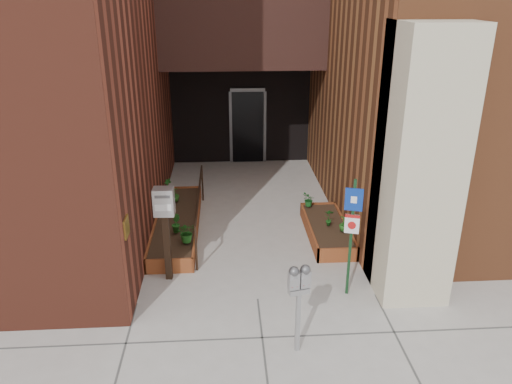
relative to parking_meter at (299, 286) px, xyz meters
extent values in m
plane|color=#9E9991|center=(-0.47, 1.30, -1.07)|extent=(80.00, 80.00, 0.00)
cube|color=#C4B797|center=(2.08, 1.50, 1.13)|extent=(1.10, 1.20, 4.40)
cube|color=black|center=(-0.47, 7.30, 2.93)|extent=(4.20, 2.00, 2.00)
cube|color=black|center=(-0.47, 8.70, 0.43)|extent=(4.00, 0.30, 3.00)
cube|color=black|center=(-0.27, 8.52, -0.02)|extent=(0.90, 0.06, 2.10)
cube|color=#B79338|center=(-2.46, 1.10, 0.43)|extent=(0.04, 0.30, 0.30)
cube|color=brown|center=(-2.02, 2.22, -0.92)|extent=(0.90, 0.04, 0.30)
cube|color=brown|center=(-2.02, 5.78, -0.92)|extent=(0.90, 0.04, 0.30)
cube|color=brown|center=(-2.45, 4.00, -0.92)|extent=(0.04, 3.60, 0.30)
cube|color=brown|center=(-1.59, 4.00, -0.92)|extent=(0.04, 3.60, 0.30)
cube|color=black|center=(-2.02, 4.00, -0.94)|extent=(0.82, 3.52, 0.26)
cube|color=brown|center=(1.13, 2.42, -0.92)|extent=(0.80, 0.04, 0.30)
cube|color=brown|center=(1.13, 4.58, -0.92)|extent=(0.80, 0.04, 0.30)
cube|color=brown|center=(0.75, 3.50, -0.92)|extent=(0.04, 2.20, 0.30)
cube|color=brown|center=(1.51, 3.50, -0.92)|extent=(0.04, 2.20, 0.30)
cube|color=black|center=(1.13, 3.50, -0.94)|extent=(0.72, 2.12, 0.26)
cylinder|color=black|center=(-1.52, 2.30, -0.62)|extent=(0.04, 0.04, 0.90)
cylinder|color=black|center=(-1.52, 5.60, -0.62)|extent=(0.04, 0.04, 0.90)
cylinder|color=black|center=(-1.52, 3.95, -0.19)|extent=(0.04, 3.30, 0.04)
cube|color=#9A999C|center=(0.00, 0.00, -0.59)|extent=(0.07, 0.07, 0.96)
cube|color=#9A999C|center=(0.00, 0.00, -0.07)|extent=(0.31, 0.18, 0.08)
cube|color=#9A999C|center=(-0.08, -0.02, 0.10)|extent=(0.16, 0.13, 0.25)
sphere|color=#59595B|center=(-0.08, -0.02, 0.24)|extent=(0.14, 0.14, 0.14)
cube|color=white|center=(-0.07, -0.07, 0.12)|extent=(0.09, 0.02, 0.05)
cube|color=#B21414|center=(-0.07, -0.07, 0.04)|extent=(0.09, 0.02, 0.03)
cube|color=#9A999C|center=(0.08, 0.02, 0.10)|extent=(0.16, 0.13, 0.25)
sphere|color=#59595B|center=(0.08, 0.02, 0.24)|extent=(0.14, 0.14, 0.14)
cube|color=white|center=(0.09, -0.03, 0.12)|extent=(0.09, 0.02, 0.05)
cube|color=#B21414|center=(0.09, -0.03, 0.04)|extent=(0.09, 0.02, 0.03)
cube|color=#123319|center=(1.05, 1.38, -0.04)|extent=(0.06, 0.06, 2.07)
cube|color=navy|center=(1.04, 1.36, 0.67)|extent=(0.28, 0.10, 0.38)
cube|color=white|center=(1.04, 1.35, 0.67)|extent=(0.09, 0.04, 0.11)
cube|color=white|center=(1.04, 1.36, 0.25)|extent=(0.23, 0.09, 0.33)
cube|color=#B21414|center=(1.04, 1.35, 0.38)|extent=(0.23, 0.08, 0.06)
cylinder|color=#B21414|center=(1.04, 1.35, 0.23)|extent=(0.13, 0.05, 0.13)
cube|color=black|center=(-2.01, 2.06, -0.44)|extent=(0.12, 0.12, 1.26)
cube|color=#B6B6B8|center=(-2.01, 2.06, 0.42)|extent=(0.35, 0.26, 0.48)
cube|color=#59595B|center=(-2.01, 1.93, 0.56)|extent=(0.25, 0.02, 0.05)
cube|color=white|center=(-2.01, 1.93, 0.36)|extent=(0.28, 0.02, 0.11)
imported|color=#1D5819|center=(-1.72, 2.87, -0.57)|extent=(0.46, 0.46, 0.40)
imported|color=#1D5919|center=(-1.97, 3.31, -0.59)|extent=(0.23, 0.23, 0.36)
imported|color=#225719|center=(-2.12, 4.89, -0.61)|extent=(0.26, 0.26, 0.33)
imported|color=#195217|center=(-2.32, 5.36, -0.59)|extent=(0.28, 0.28, 0.37)
imported|color=#235F1B|center=(1.38, 3.14, -0.61)|extent=(0.19, 0.19, 0.31)
imported|color=#185317|center=(1.13, 3.41, -0.59)|extent=(0.23, 0.23, 0.36)
imported|color=#1A5D20|center=(0.88, 4.40, -0.62)|extent=(0.37, 0.37, 0.30)
camera|label=1|loc=(-0.96, -5.72, 3.72)|focal=35.00mm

